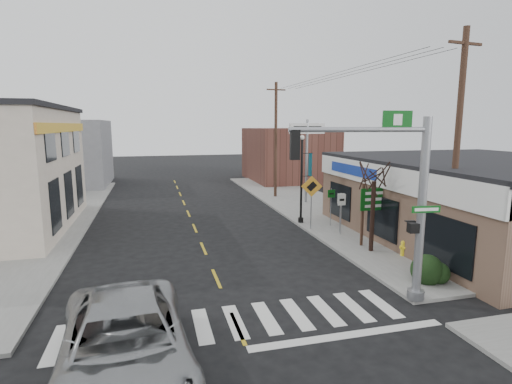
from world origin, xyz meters
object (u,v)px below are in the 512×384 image
object	(u,v)px
dance_center_sign	(307,140)
lamp_post	(303,173)
suv	(125,344)
traffic_signal_pole	(403,191)
utility_pole_near	(457,149)
guide_sign	(376,206)
fire_hydrant	(403,248)
utility_pole_far	(276,139)
bare_tree	(375,169)

from	to	relation	value
dance_center_sign	lamp_post	bearing A→B (deg)	-122.37
suv	traffic_signal_pole	xyz separation A→B (m)	(8.50, 1.87, 2.96)
utility_pole_near	guide_sign	bearing A→B (deg)	103.19
fire_hydrant	utility_pole_near	bearing A→B (deg)	-58.46
lamp_post	dance_center_sign	xyz separation A→B (m)	(2.64, 5.97, 1.70)
dance_center_sign	utility_pole_far	bearing A→B (deg)	108.10
dance_center_sign	bare_tree	bearing A→B (deg)	-105.66
lamp_post	dance_center_sign	size ratio (longest dim) A/B	0.84
guide_sign	utility_pole_near	distance (m)	4.75
lamp_post	utility_pole_far	size ratio (longest dim) A/B	0.57
dance_center_sign	utility_pole_near	xyz separation A→B (m)	(0.50, -14.62, 0.14)
lamp_post	utility_pole_far	xyz separation A→B (m)	(1.14, 8.96, 1.67)
suv	bare_tree	distance (m)	13.00
fire_hydrant	bare_tree	world-z (taller)	bare_tree
suv	lamp_post	size ratio (longest dim) A/B	1.23
lamp_post	utility_pole_near	distance (m)	9.38
guide_sign	lamp_post	xyz separation A→B (m)	(-1.84, 5.14, 1.08)
guide_sign	fire_hydrant	world-z (taller)	guide_sign
traffic_signal_pole	bare_tree	world-z (taller)	traffic_signal_pole
guide_sign	dance_center_sign	size ratio (longest dim) A/B	0.49
fire_hydrant	utility_pole_far	world-z (taller)	utility_pole_far
suv	dance_center_sign	world-z (taller)	dance_center_sign
fire_hydrant	lamp_post	bearing A→B (deg)	106.95
guide_sign	bare_tree	distance (m)	2.21
guide_sign	dance_center_sign	bearing A→B (deg)	85.37
guide_sign	utility_pole_far	size ratio (longest dim) A/B	0.33
guide_sign	utility_pole_near	bearing A→B (deg)	-70.16
traffic_signal_pole	guide_sign	xyz separation A→B (m)	(2.74, 5.93, -1.77)
traffic_signal_pole	utility_pole_near	distance (m)	4.86
traffic_signal_pole	utility_pole_near	bearing A→B (deg)	38.50
utility_pole_near	suv	bearing A→B (deg)	-168.25
traffic_signal_pole	lamp_post	distance (m)	11.14
lamp_post	utility_pole_near	xyz separation A→B (m)	(3.14, -8.65, 1.84)
traffic_signal_pole	utility_pole_near	size ratio (longest dim) A/B	0.66
guide_sign	fire_hydrant	distance (m)	2.46
traffic_signal_pole	guide_sign	bearing A→B (deg)	72.68
suv	fire_hydrant	distance (m)	12.98
guide_sign	traffic_signal_pole	bearing A→B (deg)	-115.33
guide_sign	bare_tree	world-z (taller)	bare_tree
guide_sign	utility_pole_far	distance (m)	14.39
guide_sign	utility_pole_near	xyz separation A→B (m)	(1.30, -3.50, 2.93)
guide_sign	lamp_post	bearing A→B (deg)	109.16
dance_center_sign	suv	bearing A→B (deg)	-131.00
bare_tree	dance_center_sign	bearing A→B (deg)	82.86
lamp_post	utility_pole_near	bearing A→B (deg)	-60.90
suv	bare_tree	world-z (taller)	bare_tree
traffic_signal_pole	bare_tree	distance (m)	5.48
utility_pole_near	utility_pole_far	distance (m)	17.72
dance_center_sign	utility_pole_near	bearing A→B (deg)	-96.55
traffic_signal_pole	utility_pole_far	bearing A→B (deg)	91.67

